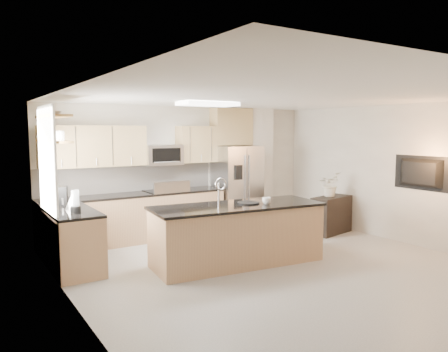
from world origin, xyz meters
TOP-DOWN VIEW (x-y plane):
  - floor at (0.00, 0.00)m, footprint 6.50×6.50m
  - ceiling at (0.00, 0.00)m, footprint 6.00×6.50m
  - wall_back at (0.00, 3.25)m, footprint 6.00×0.02m
  - wall_left at (-3.00, 0.00)m, footprint 0.02×6.50m
  - wall_right at (3.00, 0.00)m, footprint 0.02×6.50m
  - back_counter at (-1.23, 2.93)m, footprint 3.55×0.66m
  - left_counter at (-2.67, 1.85)m, footprint 0.66×1.50m
  - range at (-0.60, 2.92)m, footprint 0.76×0.64m
  - upper_cabinets at (-1.30, 3.09)m, footprint 3.50×0.33m
  - microwave at (-0.60, 3.04)m, footprint 0.76×0.40m
  - refrigerator at (1.06, 2.87)m, footprint 0.92×0.78m
  - partition_column at (1.82, 3.10)m, footprint 0.60×0.30m
  - window at (-2.98, 1.85)m, footprint 0.04×1.15m
  - shelf_lower at (-2.85, 1.95)m, footprint 0.30×1.20m
  - shelf_upper at (-2.85, 1.95)m, footprint 0.30×1.20m
  - ceiling_fixture at (-0.40, 1.60)m, footprint 1.00×0.50m
  - island at (-0.38, 0.73)m, footprint 2.83×1.28m
  - credenza at (2.40, 1.38)m, footprint 1.01×0.58m
  - cup at (0.04, 0.52)m, footprint 0.17×0.17m
  - platter at (-0.17, 0.73)m, footprint 0.42×0.42m
  - blender at (-2.68, 1.52)m, footprint 0.15×0.15m
  - kettle at (-2.63, 1.88)m, footprint 0.23×0.23m
  - coffee_maker at (-2.69, 2.29)m, footprint 0.21×0.24m
  - bowl at (-2.85, 2.07)m, footprint 0.44×0.44m
  - flower_vase at (2.40, 1.45)m, footprint 0.85×0.80m
  - television at (2.91, -0.20)m, footprint 0.14×1.08m

SIDE VIEW (x-z plane):
  - floor at x=0.00m, z-range 0.00..0.00m
  - credenza at x=2.40m, z-range 0.00..0.76m
  - left_counter at x=-2.67m, z-range 0.00..0.92m
  - back_counter at x=-1.23m, z-range -0.25..1.19m
  - range at x=-0.60m, z-range -0.10..1.04m
  - island at x=-0.38m, z-range -0.21..1.16m
  - refrigerator at x=1.06m, z-range 0.00..1.78m
  - platter at x=-0.17m, z-range 0.95..0.97m
  - cup at x=0.04m, z-range 0.95..1.06m
  - kettle at x=-2.63m, z-range 0.90..1.19m
  - coffee_maker at x=-2.69m, z-range 0.91..1.22m
  - blender at x=-2.68m, z-range 0.90..1.23m
  - flower_vase at x=2.40m, z-range 0.76..1.51m
  - wall_back at x=0.00m, z-range 0.00..2.60m
  - wall_left at x=-3.00m, z-range 0.00..2.60m
  - wall_right at x=3.00m, z-range 0.00..2.60m
  - partition_column at x=1.82m, z-range 0.00..2.60m
  - television at x=2.91m, z-range 1.04..1.66m
  - microwave at x=-0.60m, z-range 1.43..1.83m
  - window at x=-2.98m, z-range 0.83..2.47m
  - upper_cabinets at x=-1.30m, z-range 1.45..2.20m
  - shelf_lower at x=-2.85m, z-range 1.93..1.97m
  - shelf_upper at x=-2.85m, z-range 2.30..2.34m
  - bowl at x=-2.85m, z-range 2.34..2.43m
  - ceiling_fixture at x=-0.40m, z-range 2.53..2.59m
  - ceiling at x=0.00m, z-range 2.59..2.61m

